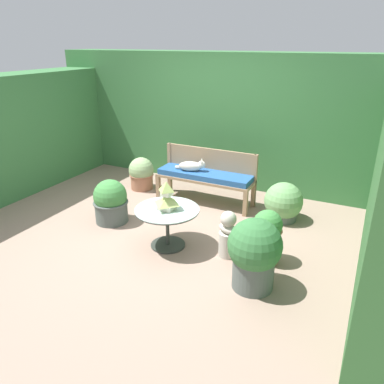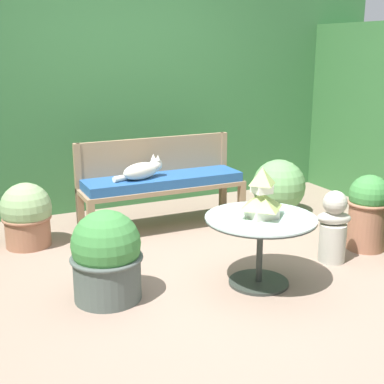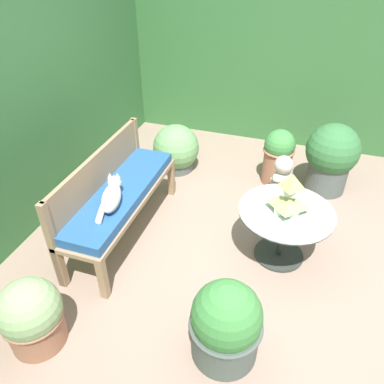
{
  "view_description": "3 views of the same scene",
  "coord_description": "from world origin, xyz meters",
  "px_view_note": "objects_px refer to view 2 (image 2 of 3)",
  "views": [
    {
      "loc": [
        2.43,
        -3.89,
        2.38
      ],
      "look_at": [
        0.21,
        0.56,
        0.36
      ],
      "focal_mm": 35.0,
      "sensor_mm": 36.0,
      "label": 1
    },
    {
      "loc": [
        -1.6,
        -3.37,
        1.65
      ],
      "look_at": [
        0.2,
        0.45,
        0.5
      ],
      "focal_mm": 50.0,
      "sensor_mm": 36.0,
      "label": 2
    },
    {
      "loc": [
        -2.17,
        -0.39,
        2.4
      ],
      "look_at": [
        0.36,
        0.45,
        0.49
      ],
      "focal_mm": 35.0,
      "sensor_mm": 36.0,
      "label": 3
    }
  ],
  "objects_px": {
    "patio_table": "(260,231)",
    "potted_plant_bench_left": "(27,216)",
    "garden_bench": "(163,184)",
    "pagoda_birdhouse": "(262,196)",
    "potted_plant_table_far": "(107,257)",
    "potted_plant_path_edge": "(368,210)",
    "potted_plant_bench_right": "(279,189)",
    "garden_bust": "(333,228)",
    "cat": "(142,170)"
  },
  "relations": [
    {
      "from": "potted_plant_table_far",
      "to": "pagoda_birdhouse",
      "type": "bearing_deg",
      "value": -12.66
    },
    {
      "from": "patio_table",
      "to": "potted_plant_bench_left",
      "type": "xyz_separation_m",
      "value": [
        -1.37,
        1.49,
        -0.13
      ]
    },
    {
      "from": "potted_plant_path_edge",
      "to": "potted_plant_table_far",
      "type": "bearing_deg",
      "value": 179.23
    },
    {
      "from": "pagoda_birdhouse",
      "to": "potted_plant_table_far",
      "type": "distance_m",
      "value": 1.13
    },
    {
      "from": "potted_plant_bench_left",
      "to": "potted_plant_path_edge",
      "type": "bearing_deg",
      "value": -26.69
    },
    {
      "from": "pagoda_birdhouse",
      "to": "potted_plant_bench_left",
      "type": "distance_m",
      "value": 2.06
    },
    {
      "from": "potted_plant_table_far",
      "to": "potted_plant_bench_left",
      "type": "bearing_deg",
      "value": 104.59
    },
    {
      "from": "potted_plant_table_far",
      "to": "potted_plant_bench_left",
      "type": "relative_size",
      "value": 1.12
    },
    {
      "from": "potted_plant_table_far",
      "to": "potted_plant_bench_right",
      "type": "relative_size",
      "value": 1.12
    },
    {
      "from": "garden_bench",
      "to": "cat",
      "type": "relative_size",
      "value": 3.14
    },
    {
      "from": "potted_plant_bench_left",
      "to": "potted_plant_path_edge",
      "type": "relative_size",
      "value": 0.86
    },
    {
      "from": "potted_plant_table_far",
      "to": "potted_plant_path_edge",
      "type": "bearing_deg",
      "value": -0.77
    },
    {
      "from": "patio_table",
      "to": "potted_plant_bench_right",
      "type": "distance_m",
      "value": 1.76
    },
    {
      "from": "potted_plant_bench_left",
      "to": "garden_bust",
      "type": "bearing_deg",
      "value": -33.0
    },
    {
      "from": "pagoda_birdhouse",
      "to": "garden_bust",
      "type": "height_order",
      "value": "pagoda_birdhouse"
    },
    {
      "from": "potted_plant_table_far",
      "to": "potted_plant_bench_right",
      "type": "height_order",
      "value": "potted_plant_table_far"
    },
    {
      "from": "cat",
      "to": "potted_plant_path_edge",
      "type": "height_order",
      "value": "cat"
    },
    {
      "from": "cat",
      "to": "patio_table",
      "type": "relative_size",
      "value": 0.62
    },
    {
      "from": "cat",
      "to": "garden_bust",
      "type": "height_order",
      "value": "cat"
    },
    {
      "from": "patio_table",
      "to": "pagoda_birdhouse",
      "type": "xyz_separation_m",
      "value": [
        -0.0,
        0.0,
        0.25
      ]
    },
    {
      "from": "potted_plant_table_far",
      "to": "potted_plant_path_edge",
      "type": "xyz_separation_m",
      "value": [
        2.23,
        -0.03,
        0.04
      ]
    },
    {
      "from": "garden_bust",
      "to": "potted_plant_table_far",
      "type": "relative_size",
      "value": 0.93
    },
    {
      "from": "cat",
      "to": "pagoda_birdhouse",
      "type": "distance_m",
      "value": 1.44
    },
    {
      "from": "patio_table",
      "to": "potted_plant_table_far",
      "type": "distance_m",
      "value": 1.08
    },
    {
      "from": "garden_bust",
      "to": "potted_plant_bench_left",
      "type": "distance_m",
      "value": 2.53
    },
    {
      "from": "garden_bust",
      "to": "potted_plant_bench_left",
      "type": "xyz_separation_m",
      "value": [
        -2.12,
        1.38,
        -0.01
      ]
    },
    {
      "from": "cat",
      "to": "patio_table",
      "type": "xyz_separation_m",
      "value": [
        0.36,
        -1.39,
        -0.19
      ]
    },
    {
      "from": "cat",
      "to": "potted_plant_bench_right",
      "type": "relative_size",
      "value": 0.88
    },
    {
      "from": "potted_plant_bench_left",
      "to": "garden_bench",
      "type": "bearing_deg",
      "value": -3.0
    },
    {
      "from": "patio_table",
      "to": "garden_bust",
      "type": "height_order",
      "value": "garden_bust"
    },
    {
      "from": "garden_bench",
      "to": "potted_plant_path_edge",
      "type": "distance_m",
      "value": 1.81
    },
    {
      "from": "potted_plant_bench_right",
      "to": "potted_plant_bench_left",
      "type": "bearing_deg",
      "value": 177.25
    },
    {
      "from": "garden_bench",
      "to": "potted_plant_bench_right",
      "type": "height_order",
      "value": "potted_plant_bench_right"
    },
    {
      "from": "potted_plant_table_far",
      "to": "potted_plant_path_edge",
      "type": "relative_size",
      "value": 0.97
    },
    {
      "from": "garden_bench",
      "to": "pagoda_birdhouse",
      "type": "bearing_deg",
      "value": -83.85
    },
    {
      "from": "patio_table",
      "to": "potted_plant_bench_left",
      "type": "height_order",
      "value": "potted_plant_bench_left"
    },
    {
      "from": "garden_bench",
      "to": "potted_plant_bench_left",
      "type": "distance_m",
      "value": 1.23
    },
    {
      "from": "garden_bust",
      "to": "potted_plant_bench_right",
      "type": "distance_m",
      "value": 1.3
    },
    {
      "from": "cat",
      "to": "pagoda_birdhouse",
      "type": "height_order",
      "value": "pagoda_birdhouse"
    },
    {
      "from": "garden_bench",
      "to": "pagoda_birdhouse",
      "type": "relative_size",
      "value": 4.32
    },
    {
      "from": "cat",
      "to": "patio_table",
      "type": "bearing_deg",
      "value": -93.53
    },
    {
      "from": "garden_bench",
      "to": "cat",
      "type": "height_order",
      "value": "cat"
    },
    {
      "from": "cat",
      "to": "garden_bust",
      "type": "bearing_deg",
      "value": -67.19
    },
    {
      "from": "cat",
      "to": "potted_plant_table_far",
      "type": "bearing_deg",
      "value": -138.7
    },
    {
      "from": "pagoda_birdhouse",
      "to": "potted_plant_bench_right",
      "type": "xyz_separation_m",
      "value": [
        1.09,
        1.37,
        -0.4
      ]
    },
    {
      "from": "potted_plant_path_edge",
      "to": "potted_plant_bench_right",
      "type": "xyz_separation_m",
      "value": [
        -0.09,
        1.17,
        -0.09
      ]
    },
    {
      "from": "patio_table",
      "to": "potted_plant_bench_right",
      "type": "bearing_deg",
      "value": 51.46
    },
    {
      "from": "cat",
      "to": "garden_bust",
      "type": "distance_m",
      "value": 1.72
    },
    {
      "from": "potted_plant_table_far",
      "to": "potted_plant_path_edge",
      "type": "height_order",
      "value": "potted_plant_path_edge"
    },
    {
      "from": "patio_table",
      "to": "garden_bust",
      "type": "xyz_separation_m",
      "value": [
        0.75,
        0.11,
        -0.12
      ]
    }
  ]
}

